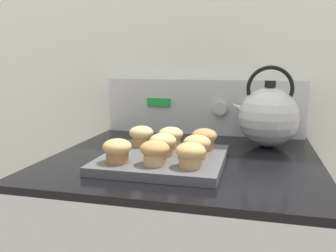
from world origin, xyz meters
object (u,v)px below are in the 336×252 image
at_px(muffin_r1_c2, 197,146).
at_px(muffin_r0_c2, 191,154).
at_px(muffin_r1_c1, 163,144).
at_px(muffin_r2_c2, 204,138).
at_px(muffin_pan, 163,159).
at_px(muffin_r2_c0, 141,135).
at_px(muffin_r2_c1, 171,136).
at_px(tea_kettle, 268,116).
at_px(muffin_r0_c0, 117,150).
at_px(muffin_r0_c1, 155,152).

bearing_deg(muffin_r1_c2, muffin_r0_c2, -89.89).
height_order(muffin_r1_c1, muffin_r2_c2, same).
bearing_deg(muffin_r1_c1, muffin_pan, 75.02).
bearing_deg(muffin_r2_c0, muffin_r2_c1, 1.69).
bearing_deg(muffin_r0_c2, tea_kettle, 63.29).
height_order(muffin_r1_c1, tea_kettle, tea_kettle).
distance_m(muffin_r1_c1, muffin_r2_c2, 0.13).
distance_m(muffin_r1_c1, tea_kettle, 0.37).
relative_size(muffin_r0_c0, tea_kettle, 0.28).
height_order(muffin_r0_c2, muffin_r2_c1, same).
xyz_separation_m(muffin_r0_c2, muffin_r1_c1, (-0.09, 0.09, 0.00)).
bearing_deg(muffin_r1_c2, muffin_r2_c2, 86.86).
xyz_separation_m(muffin_r0_c2, muffin_r2_c1, (-0.09, 0.18, 0.00)).
relative_size(muffin_pan, muffin_r1_c1, 4.46).
distance_m(muffin_r0_c2, muffin_r1_c2, 0.09).
bearing_deg(muffin_r2_c2, muffin_r1_c2, -93.14).
bearing_deg(tea_kettle, muffin_r2_c2, -134.72).
bearing_deg(tea_kettle, muffin_r1_c1, -135.03).
height_order(muffin_r0_c1, muffin_r2_c0, same).
relative_size(muffin_r2_c2, tea_kettle, 0.28).
xyz_separation_m(muffin_r0_c1, muffin_r2_c0, (-0.09, 0.17, 0.00)).
xyz_separation_m(muffin_r1_c2, tea_kettle, (0.18, 0.26, 0.04)).
xyz_separation_m(muffin_r1_c2, muffin_r2_c2, (0.00, 0.09, 0.00)).
relative_size(muffin_r0_c0, muffin_r1_c2, 1.00).
relative_size(muffin_r0_c2, muffin_r2_c1, 1.00).
xyz_separation_m(muffin_r0_c1, muffin_r2_c2, (0.09, 0.18, 0.00)).
bearing_deg(muffin_r1_c1, muffin_r2_c0, 134.39).
bearing_deg(muffin_r1_c1, muffin_r0_c1, -87.72).
relative_size(muffin_r2_c1, tea_kettle, 0.28).
relative_size(muffin_r1_c1, tea_kettle, 0.28).
relative_size(muffin_r1_c1, muffin_r2_c2, 1.00).
bearing_deg(muffin_r0_c2, muffin_r2_c0, 135.13).
xyz_separation_m(muffin_r1_c2, muffin_r2_c0, (-0.17, 0.09, 0.00)).
bearing_deg(muffin_r2_c0, muffin_r0_c2, -44.87).
bearing_deg(muffin_r0_c0, tea_kettle, 45.09).
bearing_deg(muffin_r2_c0, muffin_r2_c2, 0.62).
distance_m(muffin_pan, tea_kettle, 0.38).
distance_m(muffin_r2_c0, muffin_r2_c2, 0.18).
bearing_deg(muffin_pan, muffin_r1_c2, -1.34).
relative_size(muffin_pan, muffin_r1_c2, 4.46).
bearing_deg(muffin_r0_c2, muffin_r1_c1, 135.89).
xyz_separation_m(muffin_r0_c0, muffin_r2_c2, (0.18, 0.18, 0.00)).
distance_m(muffin_r0_c1, muffin_r1_c2, 0.12).
bearing_deg(tea_kettle, muffin_r0_c2, -116.71).
bearing_deg(muffin_pan, muffin_r0_c1, -88.19).
xyz_separation_m(muffin_r1_c1, muffin_r1_c2, (0.09, 0.00, 0.00)).
height_order(muffin_pan, muffin_r1_c1, muffin_r1_c1).
relative_size(muffin_r1_c1, muffin_r1_c2, 1.00).
height_order(muffin_r0_c2, muffin_r2_c0, same).
height_order(muffin_r0_c0, muffin_r1_c1, same).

